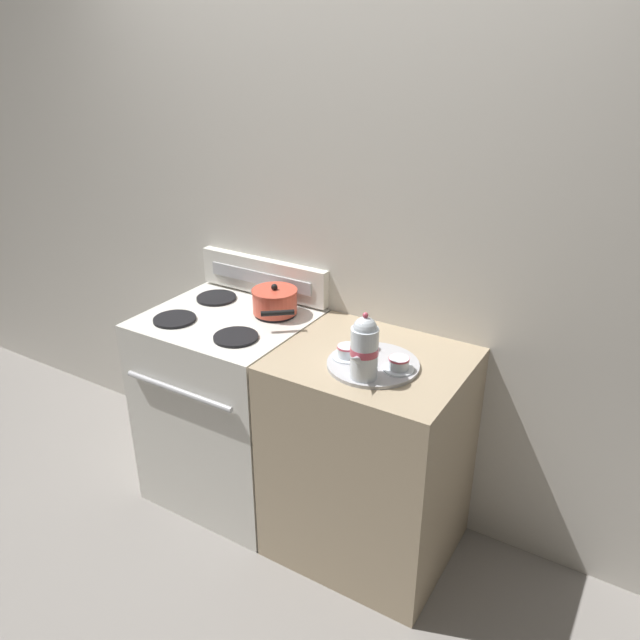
% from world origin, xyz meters
% --- Properties ---
extents(ground_plane, '(6.00, 6.00, 0.00)m').
position_xyz_m(ground_plane, '(0.00, 0.00, 0.00)').
color(ground_plane, gray).
extents(wall_back, '(6.00, 0.05, 2.20)m').
position_xyz_m(wall_back, '(0.00, 0.33, 1.10)').
color(wall_back, beige).
rests_on(wall_back, ground).
extents(stove, '(0.69, 0.64, 0.92)m').
position_xyz_m(stove, '(-0.36, -0.00, 0.46)').
color(stove, silver).
rests_on(stove, ground).
extents(control_panel, '(0.67, 0.05, 0.17)m').
position_xyz_m(control_panel, '(-0.36, 0.28, 1.01)').
color(control_panel, silver).
rests_on(control_panel, stove).
extents(side_counter, '(0.71, 0.61, 0.91)m').
position_xyz_m(side_counter, '(0.35, 0.00, 0.46)').
color(side_counter, tan).
rests_on(side_counter, ground).
extents(saucepan, '(0.26, 0.28, 0.13)m').
position_xyz_m(saucepan, '(-0.19, 0.14, 0.98)').
color(saucepan, '#D14C38').
rests_on(saucepan, stove).
extents(serving_tray, '(0.34, 0.34, 0.01)m').
position_xyz_m(serving_tray, '(0.38, -0.06, 0.92)').
color(serving_tray, '#B2B2B7').
rests_on(serving_tray, side_counter).
extents(teapot, '(0.10, 0.16, 0.25)m').
position_xyz_m(teapot, '(0.40, -0.17, 1.04)').
color(teapot, silver).
rests_on(teapot, serving_tray).
extents(teacup_left, '(0.11, 0.11, 0.05)m').
position_xyz_m(teacup_left, '(0.48, -0.06, 0.95)').
color(teacup_left, silver).
rests_on(teacup_left, serving_tray).
extents(teacup_right, '(0.11, 0.11, 0.05)m').
position_xyz_m(teacup_right, '(0.28, -0.07, 0.95)').
color(teacup_right, silver).
rests_on(teacup_right, serving_tray).
extents(creamer_jug, '(0.06, 0.06, 0.07)m').
position_xyz_m(creamer_jug, '(0.29, 0.03, 0.96)').
color(creamer_jug, silver).
rests_on(creamer_jug, serving_tray).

